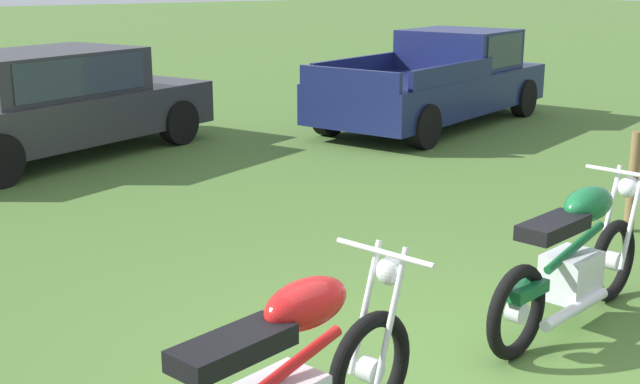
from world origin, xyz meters
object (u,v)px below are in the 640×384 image
object	(u,v)px
motorcycle_green	(573,260)
car_charcoal	(50,98)
pickup_truck_navy	(441,78)
fence_post_wooden	(633,182)

from	to	relation	value
motorcycle_green	car_charcoal	bearing A→B (deg)	87.96
pickup_truck_navy	fence_post_wooden	xyz separation A→B (m)	(-2.49, -5.48, -0.26)
car_charcoal	pickup_truck_navy	world-z (taller)	pickup_truck_navy
car_charcoal	fence_post_wooden	size ratio (longest dim) A/B	4.88
motorcycle_green	pickup_truck_navy	size ratio (longest dim) A/B	0.38
car_charcoal	fence_post_wooden	xyz separation A→B (m)	(3.58, -6.44, -0.31)
car_charcoal	pickup_truck_navy	distance (m)	6.15
pickup_truck_navy	fence_post_wooden	world-z (taller)	pickup_truck_navy
fence_post_wooden	motorcycle_green	bearing A→B (deg)	-152.90
pickup_truck_navy	fence_post_wooden	size ratio (longest dim) A/B	5.26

